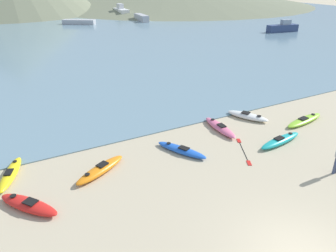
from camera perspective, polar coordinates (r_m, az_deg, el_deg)
name	(u,v)px	position (r m, az deg, el deg)	size (l,w,h in m)	color
bay_water	(47,37)	(51.47, -20.38, 14.26)	(160.00, 70.00, 0.06)	slate
kayak_on_sand_0	(181,150)	(16.93, 2.36, -4.19)	(1.86, 2.90, 0.34)	blue
kayak_on_sand_1	(100,169)	(15.59, -11.68, -7.42)	(2.91, 1.98, 0.41)	orange
kayak_on_sand_2	(280,140)	(18.81, 18.99, -2.39)	(3.20, 1.06, 0.39)	teal
kayak_on_sand_3	(10,174)	(16.61, -25.75, -7.51)	(1.56, 2.93, 0.38)	yellow
kayak_on_sand_4	(220,127)	(19.52, 9.03, -0.23)	(0.89, 3.08, 0.39)	#E5668C
kayak_on_sand_5	(305,120)	(21.97, 22.68, 0.95)	(3.45, 1.21, 0.35)	#8CCC2D
kayak_on_sand_6	(29,205)	(14.30, -23.12, -12.50)	(2.29, 2.71, 0.40)	red
kayak_on_sand_7	(248,116)	(21.41, 13.68, 1.72)	(1.92, 2.76, 0.40)	white
moored_boat_0	(141,18)	(65.92, -4.67, 18.29)	(1.81, 5.52, 1.15)	#B2B2B7
moored_boat_2	(121,12)	(74.60, -8.16, 19.12)	(2.07, 6.08, 2.37)	white
moored_boat_3	(79,22)	(63.30, -15.24, 17.09)	(5.60, 4.45, 0.80)	#B2B2B7
moored_boat_4	(283,28)	(55.90, 19.36, 15.86)	(5.19, 2.02, 1.83)	navy
loose_paddle	(244,151)	(17.52, 13.03, -4.29)	(1.45, 2.55, 0.03)	black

